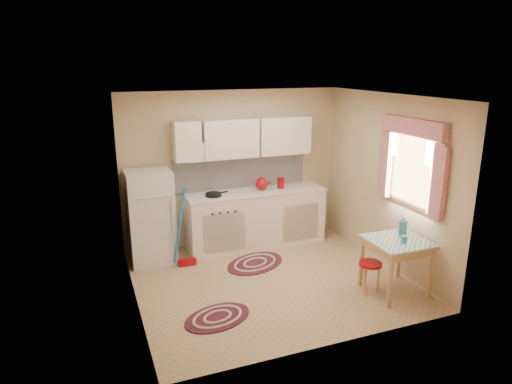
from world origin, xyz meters
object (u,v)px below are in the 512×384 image
stool (370,277)px  fridge (151,217)px  table (395,267)px  base_cabinets (256,219)px

stool → fridge: bearing=141.0°
fridge → table: 3.52m
stool → table: bearing=-19.3°
fridge → table: bearing=-37.2°
fridge → stool: bearing=-39.0°
fridge → stool: size_ratio=3.33×
table → stool: size_ratio=1.71×
fridge → stool: fridge is taller
base_cabinets → table: size_ratio=3.12×
fridge → stool: (2.48, -2.01, -0.49)m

